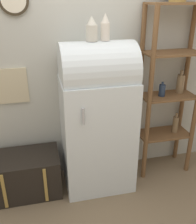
{
  "coord_description": "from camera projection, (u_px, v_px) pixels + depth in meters",
  "views": [
    {
      "loc": [
        -0.54,
        -2.05,
        1.93
      ],
      "look_at": [
        0.01,
        0.27,
        0.85
      ],
      "focal_mm": 42.0,
      "sensor_mm": 36.0,
      "label": 1
    }
  ],
  "objects": [
    {
      "name": "refrigerator",
      "position": [
        97.0,
        117.0,
        2.64
      ],
      "size": [
        0.71,
        0.59,
        1.55
      ],
      "color": "silver",
      "rests_on": "ground_plane"
    },
    {
      "name": "vase_left",
      "position": [
        92.0,
        29.0,
        2.28
      ],
      "size": [
        0.1,
        0.1,
        0.21
      ],
      "color": "beige",
      "rests_on": "refrigerator"
    },
    {
      "name": "vase_center",
      "position": [
        105.0,
        28.0,
        2.3
      ],
      "size": [
        0.08,
        0.08,
        0.23
      ],
      "color": "silver",
      "rests_on": "refrigerator"
    },
    {
      "name": "suitcase_trunk",
      "position": [
        26.0,
        174.0,
        2.73
      ],
      "size": [
        0.71,
        0.46,
        0.43
      ],
      "color": "black",
      "rests_on": "ground_plane"
    },
    {
      "name": "wall_back",
      "position": [
        90.0,
        56.0,
        2.68
      ],
      "size": [
        7.0,
        0.09,
        2.7
      ],
      "color": "#B7B7AD",
      "rests_on": "ground_plane"
    },
    {
      "name": "ground_plane",
      "position": [
        103.0,
        197.0,
        2.73
      ],
      "size": [
        12.0,
        12.0,
        0.0
      ],
      "primitive_type": "plane",
      "color": "#7A664C"
    },
    {
      "name": "shelf_unit",
      "position": [
        169.0,
        87.0,
        2.8
      ],
      "size": [
        0.6,
        0.33,
        1.86
      ],
      "color": "brown",
      "rests_on": "ground_plane"
    }
  ]
}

